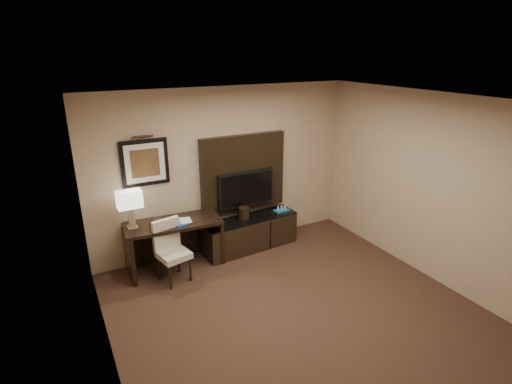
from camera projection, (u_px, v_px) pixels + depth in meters
floor at (309, 325)px, 4.98m from camera, size 4.50×5.00×0.01m
ceiling at (321, 105)px, 4.05m from camera, size 4.50×5.00×0.01m
wall_back at (225, 170)px, 6.59m from camera, size 4.50×0.01×2.70m
wall_left at (106, 277)px, 3.52m from camera, size 0.01×5.00×2.70m
wall_right at (448, 194)px, 5.51m from camera, size 0.01×5.00×2.70m
desk at (175, 244)px, 6.17m from camera, size 1.48×0.72×0.77m
credenza at (250, 233)px, 6.78m from camera, size 1.66×0.57×0.56m
tv_wall_panel at (243, 173)px, 6.70m from camera, size 1.50×0.12×1.30m
tv at (246, 189)px, 6.70m from camera, size 1.00×0.08×0.60m
artwork at (145, 163)px, 5.89m from camera, size 0.70×0.04×0.70m
picture_light at (143, 137)px, 5.72m from camera, size 0.04×0.04×0.30m
desk_chair at (174, 254)px, 5.79m from camera, size 0.50×0.55×0.86m
table_lamp at (130, 209)px, 5.75m from camera, size 0.36×0.21×0.58m
desk_phone at (157, 223)px, 5.87m from camera, size 0.22×0.20×0.10m
blue_folder at (179, 222)px, 6.00m from camera, size 0.29×0.34×0.02m
book at (179, 215)px, 5.98m from camera, size 0.17×0.05×0.23m
ice_bucket at (244, 213)px, 6.63m from camera, size 0.21×0.21×0.20m
minibar_tray at (282, 208)px, 6.96m from camera, size 0.28×0.19×0.09m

